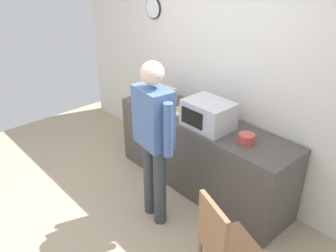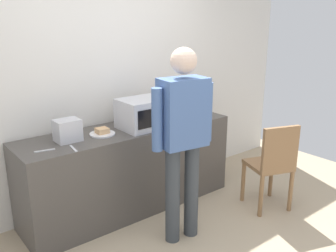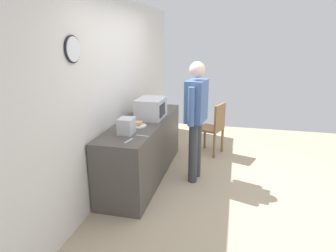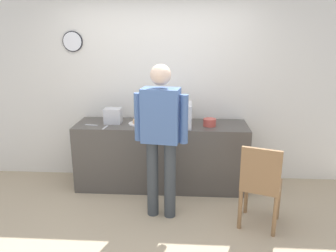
# 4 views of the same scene
# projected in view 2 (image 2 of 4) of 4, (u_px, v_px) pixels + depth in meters

# --- Properties ---
(back_wall) EXTENTS (5.40, 0.13, 2.60)m
(back_wall) POSITION_uv_depth(u_px,v_px,m) (102.00, 83.00, 3.84)
(back_wall) COLOR silver
(back_wall) RESTS_ON ground_plane
(kitchen_counter) EXTENTS (2.26, 0.62, 0.88)m
(kitchen_counter) POSITION_uv_depth(u_px,v_px,m) (130.00, 168.00, 3.84)
(kitchen_counter) COLOR #4C4742
(kitchen_counter) RESTS_ON ground_plane
(microwave) EXTENTS (0.50, 0.39, 0.30)m
(microwave) POSITION_uv_depth(u_px,v_px,m) (145.00, 113.00, 3.70)
(microwave) COLOR silver
(microwave) RESTS_ON kitchen_counter
(sandwich_plate) EXTENTS (0.24, 0.24, 0.07)m
(sandwich_plate) POSITION_uv_depth(u_px,v_px,m) (102.00, 133.00, 3.51)
(sandwich_plate) COLOR white
(sandwich_plate) RESTS_ON kitchen_counter
(salad_bowl) EXTENTS (0.16, 0.16, 0.10)m
(salad_bowl) POSITION_uv_depth(u_px,v_px,m) (179.00, 115.00, 4.04)
(salad_bowl) COLOR #C64C42
(salad_bowl) RESTS_ON kitchen_counter
(toaster) EXTENTS (0.22, 0.18, 0.20)m
(toaster) POSITION_uv_depth(u_px,v_px,m) (68.00, 130.00, 3.31)
(toaster) COLOR silver
(toaster) RESTS_ON kitchen_counter
(fork_utensil) EXTENTS (0.17, 0.05, 0.01)m
(fork_utensil) POSITION_uv_depth(u_px,v_px,m) (45.00, 151.00, 3.09)
(fork_utensil) COLOR silver
(fork_utensil) RESTS_ON kitchen_counter
(spoon_utensil) EXTENTS (0.04, 0.17, 0.01)m
(spoon_utensil) POSITION_uv_depth(u_px,v_px,m) (73.00, 148.00, 3.14)
(spoon_utensil) COLOR silver
(spoon_utensil) RESTS_ON kitchen_counter
(person_standing) EXTENTS (0.59, 0.29, 1.74)m
(person_standing) POSITION_uv_depth(u_px,v_px,m) (183.00, 132.00, 3.13)
(person_standing) COLOR #373D42
(person_standing) RESTS_ON ground_plane
(wooden_chair) EXTENTS (0.51, 0.51, 0.94)m
(wooden_chair) POSITION_uv_depth(u_px,v_px,m) (273.00, 163.00, 3.77)
(wooden_chair) COLOR olive
(wooden_chair) RESTS_ON ground_plane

